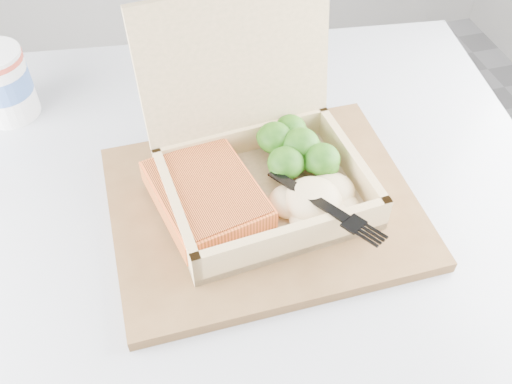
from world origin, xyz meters
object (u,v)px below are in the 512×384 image
object	(u,v)px
cafe_table	(227,330)
takeout_container	(256,150)
serving_tray	(263,206)
paper_cup	(1,82)

from	to	relation	value
cafe_table	takeout_container	xyz separation A→B (m)	(0.06, 0.07, 0.26)
serving_tray	paper_cup	distance (m)	0.39
cafe_table	takeout_container	distance (m)	0.27
paper_cup	takeout_container	bearing A→B (deg)	-38.44
serving_tray	takeout_container	size ratio (longest dim) A/B	1.46
serving_tray	takeout_container	distance (m)	0.07
serving_tray	takeout_container	world-z (taller)	takeout_container
cafe_table	paper_cup	xyz separation A→B (m)	(-0.23, 0.30, 0.24)
cafe_table	takeout_container	world-z (taller)	takeout_container
serving_tray	paper_cup	xyz separation A→B (m)	(-0.28, 0.26, 0.04)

